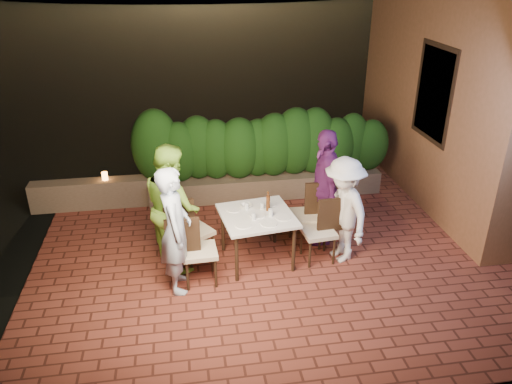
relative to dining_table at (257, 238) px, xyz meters
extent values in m
plane|color=black|center=(0.31, -0.17, -0.40)|extent=(400.00, 400.00, 0.00)
cube|color=brown|center=(0.31, 0.33, -0.45)|extent=(7.00, 6.00, 0.15)
cube|color=#9D623E|center=(3.91, 1.83, 2.12)|extent=(1.60, 5.00, 5.00)
cube|color=black|center=(3.13, 1.33, 1.62)|extent=(0.08, 1.00, 1.40)
cube|color=black|center=(3.12, 1.33, 1.62)|extent=(0.06, 1.15, 1.55)
cube|color=brown|center=(0.51, 2.13, -0.17)|extent=(4.20, 0.55, 0.40)
cube|color=brown|center=(-2.49, 2.13, -0.12)|extent=(2.20, 0.30, 0.50)
ellipsoid|color=black|center=(2.31, 59.83, -4.38)|extent=(52.00, 40.00, 22.00)
cylinder|color=white|center=(-0.24, -0.27, 0.38)|extent=(0.22, 0.22, 0.01)
cylinder|color=white|center=(-0.31, 0.19, 0.38)|extent=(0.20, 0.20, 0.01)
cylinder|color=white|center=(0.34, -0.15, 0.38)|extent=(0.21, 0.21, 0.01)
cylinder|color=white|center=(0.23, 0.28, 0.38)|extent=(0.20, 0.20, 0.01)
cylinder|color=white|center=(0.00, -0.02, 0.38)|extent=(0.23, 0.23, 0.01)
cylinder|color=white|center=(0.11, -0.29, 0.38)|extent=(0.23, 0.23, 0.01)
cylinder|color=silver|center=(-0.07, -0.14, 0.43)|extent=(0.06, 0.06, 0.10)
cylinder|color=silver|center=(-0.12, 0.18, 0.43)|extent=(0.06, 0.06, 0.10)
cylinder|color=silver|center=(0.18, -0.08, 0.43)|extent=(0.06, 0.06, 0.11)
cylinder|color=silver|center=(0.10, 0.15, 0.42)|extent=(0.06, 0.06, 0.10)
imported|color=white|center=(-0.12, 0.26, 0.40)|extent=(0.19, 0.19, 0.04)
imported|color=silver|center=(-1.13, -0.46, 0.49)|extent=(0.42, 0.64, 1.73)
imported|color=#8DCF40|center=(-1.16, 0.15, 0.52)|extent=(0.95, 1.06, 1.80)
imported|color=white|center=(1.20, -0.12, 0.41)|extent=(0.82, 1.12, 1.56)
imported|color=#622267|center=(1.09, 0.43, 0.52)|extent=(0.54, 1.09, 1.80)
cylinder|color=orange|center=(-2.31, 2.13, 0.20)|extent=(0.10, 0.10, 0.14)
camera|label=1|loc=(-0.98, -6.04, 3.65)|focal=35.00mm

